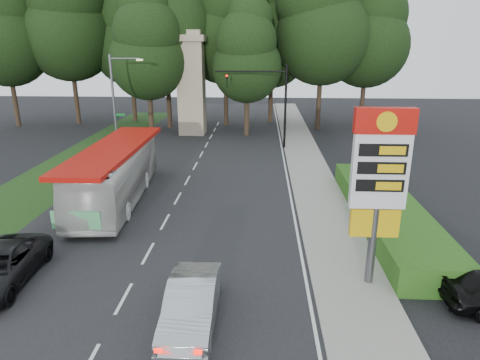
{
  "coord_description": "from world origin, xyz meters",
  "views": [
    {
      "loc": [
        4.93,
        -12.83,
        8.99
      ],
      "look_at": [
        3.9,
        8.06,
        2.2
      ],
      "focal_mm": 32.0,
      "sensor_mm": 36.0,
      "label": 1
    }
  ],
  "objects_px": {
    "gas_station_pylon": "(379,175)",
    "streetlight_signs": "(116,100)",
    "traffic_signal_mast": "(270,95)",
    "monument": "(191,83)",
    "transit_bus": "(116,174)",
    "sedan_silver": "(191,304)"
  },
  "relations": [
    {
      "from": "traffic_signal_mast",
      "to": "monument",
      "type": "xyz_separation_m",
      "value": [
        -7.68,
        6.0,
        0.43
      ]
    },
    {
      "from": "gas_station_pylon",
      "to": "streetlight_signs",
      "type": "xyz_separation_m",
      "value": [
        -16.19,
        20.01,
        -0.01
      ]
    },
    {
      "from": "traffic_signal_mast",
      "to": "streetlight_signs",
      "type": "bearing_deg",
      "value": -171.08
    },
    {
      "from": "streetlight_signs",
      "to": "monument",
      "type": "distance_m",
      "value": 9.44
    },
    {
      "from": "gas_station_pylon",
      "to": "traffic_signal_mast",
      "type": "height_order",
      "value": "traffic_signal_mast"
    },
    {
      "from": "gas_station_pylon",
      "to": "streetlight_signs",
      "type": "height_order",
      "value": "streetlight_signs"
    },
    {
      "from": "gas_station_pylon",
      "to": "sedan_silver",
      "type": "relative_size",
      "value": 1.49
    },
    {
      "from": "monument",
      "to": "sedan_silver",
      "type": "distance_m",
      "value": 31.48
    },
    {
      "from": "traffic_signal_mast",
      "to": "transit_bus",
      "type": "bearing_deg",
      "value": -124.43
    },
    {
      "from": "streetlight_signs",
      "to": "sedan_silver",
      "type": "height_order",
      "value": "streetlight_signs"
    },
    {
      "from": "gas_station_pylon",
      "to": "monument",
      "type": "relative_size",
      "value": 0.68
    },
    {
      "from": "transit_bus",
      "to": "sedan_silver",
      "type": "height_order",
      "value": "transit_bus"
    },
    {
      "from": "monument",
      "to": "sedan_silver",
      "type": "bearing_deg",
      "value": -81.27
    },
    {
      "from": "gas_station_pylon",
      "to": "traffic_signal_mast",
      "type": "bearing_deg",
      "value": 99.09
    },
    {
      "from": "monument",
      "to": "streetlight_signs",
      "type": "bearing_deg",
      "value": -121.97
    },
    {
      "from": "streetlight_signs",
      "to": "sedan_silver",
      "type": "distance_m",
      "value": 25.08
    },
    {
      "from": "streetlight_signs",
      "to": "transit_bus",
      "type": "relative_size",
      "value": 0.68
    },
    {
      "from": "traffic_signal_mast",
      "to": "transit_bus",
      "type": "xyz_separation_m",
      "value": [
        -9.18,
        -13.39,
        -3.04
      ]
    },
    {
      "from": "gas_station_pylon",
      "to": "streetlight_signs",
      "type": "relative_size",
      "value": 0.86
    },
    {
      "from": "gas_station_pylon",
      "to": "monument",
      "type": "height_order",
      "value": "monument"
    },
    {
      "from": "gas_station_pylon",
      "to": "traffic_signal_mast",
      "type": "distance_m",
      "value": 22.29
    },
    {
      "from": "gas_station_pylon",
      "to": "sedan_silver",
      "type": "bearing_deg",
      "value": -156.51
    }
  ]
}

